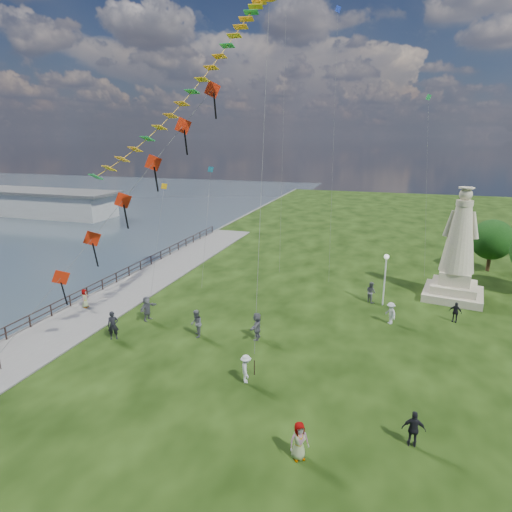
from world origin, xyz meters
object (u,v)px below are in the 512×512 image
(pier_pavilion, at_px, (38,202))
(person_11, at_px, (257,326))
(person_8, at_px, (391,313))
(statue, at_px, (458,258))
(lamppost, at_px, (386,269))
(person_5, at_px, (147,308))
(person_9, at_px, (455,312))
(person_7, at_px, (371,292))
(person_3, at_px, (414,429))
(person_10, at_px, (85,300))
(person_4, at_px, (299,441))
(person_2, at_px, (246,369))
(person_0, at_px, (113,325))
(person_1, at_px, (196,324))

(pier_pavilion, relative_size, person_11, 16.23)
(person_8, bearing_deg, person_11, -95.01)
(statue, bearing_deg, lamppost, -138.85)
(person_5, distance_m, person_9, 22.32)
(person_7, distance_m, person_9, 6.38)
(person_3, relative_size, person_10, 1.12)
(person_7, relative_size, person_10, 1.15)
(person_4, distance_m, person_11, 11.08)
(person_2, relative_size, person_8, 1.00)
(person_0, xyz_separation_m, person_7, (15.83, 11.91, -0.10))
(person_7, bearing_deg, person_0, 83.22)
(person_4, bearing_deg, person_10, 116.47)
(person_7, bearing_deg, pier_pavilion, 22.42)
(person_7, bearing_deg, lamppost, -151.94)
(person_1, distance_m, person_3, 15.04)
(statue, xyz_separation_m, person_2, (-12.27, -17.24, -2.66))
(person_0, bearing_deg, person_11, -13.18)
(person_2, xyz_separation_m, person_3, (8.51, -2.54, 0.04))
(person_7, bearing_deg, person_5, 75.56)
(lamppost, height_order, person_1, lamppost)
(pier_pavilion, bearing_deg, person_0, -41.66)
(lamppost, distance_m, person_11, 11.85)
(person_0, relative_size, person_1, 1.02)
(person_2, distance_m, person_8, 12.68)
(person_1, distance_m, person_2, 6.48)
(pier_pavilion, relative_size, person_5, 16.37)
(person_4, bearing_deg, person_9, 30.66)
(person_11, bearing_deg, person_8, 118.53)
(person_8, xyz_separation_m, person_10, (-22.66, -4.34, -0.05))
(lamppost, relative_size, person_1, 2.21)
(person_0, bearing_deg, person_1, -9.94)
(pier_pavilion, bearing_deg, person_1, -36.97)
(person_4, distance_m, person_5, 16.99)
(person_2, bearing_deg, person_11, -14.50)
(person_2, relative_size, person_11, 0.87)
(pier_pavilion, distance_m, person_1, 59.27)
(statue, xyz_separation_m, person_5, (-21.79, -11.69, -2.55))
(person_4, distance_m, person_8, 15.48)
(person_8, xyz_separation_m, person_9, (4.45, 1.76, -0.06))
(person_2, height_order, person_5, person_5)
(person_1, height_order, person_3, person_1)
(person_7, distance_m, person_11, 11.29)
(person_0, xyz_separation_m, person_5, (0.52, 3.32, -0.05))
(person_1, bearing_deg, person_5, -130.83)
(statue, distance_m, person_2, 21.33)
(statue, xyz_separation_m, person_11, (-13.27, -12.12, -2.54))
(pier_pavilion, distance_m, person_4, 71.81)
(statue, height_order, person_4, statue)
(person_0, distance_m, person_5, 3.36)
(lamppost, xyz_separation_m, person_7, (-0.97, 0.32, -2.16))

